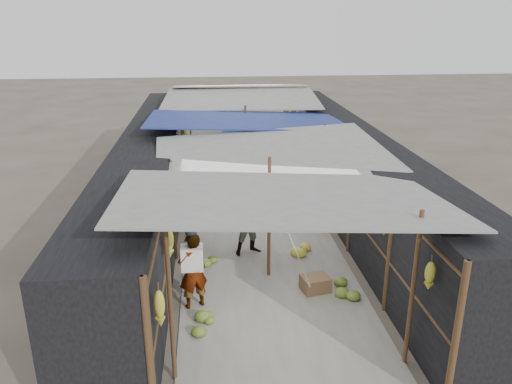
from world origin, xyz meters
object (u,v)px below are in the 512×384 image
object	(u,v)px
crate_near	(315,284)
vendor_elderly	(193,271)
shopper_blue	(252,221)
black_basin	(307,197)
vendor_seated	(316,208)

from	to	relation	value
crate_near	vendor_elderly	xyz separation A→B (m)	(-2.39, -0.34, 0.60)
shopper_blue	crate_near	bearing A→B (deg)	-74.53
black_basin	crate_near	bearing A→B (deg)	-99.32
black_basin	shopper_blue	world-z (taller)	shopper_blue
black_basin	vendor_elderly	bearing A→B (deg)	-120.43
crate_near	vendor_elderly	distance (m)	2.49
vendor_seated	crate_near	bearing A→B (deg)	-36.41
black_basin	shopper_blue	xyz separation A→B (m)	(-1.95, -3.38, 0.70)
vendor_elderly	crate_near	bearing A→B (deg)	165.08
black_basin	vendor_seated	world-z (taller)	vendor_seated
crate_near	black_basin	distance (m)	5.25
crate_near	vendor_seated	bearing A→B (deg)	65.87
crate_near	black_basin	world-z (taller)	crate_near
black_basin	shopper_blue	bearing A→B (deg)	-120.02
shopper_blue	vendor_seated	distance (m)	2.47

